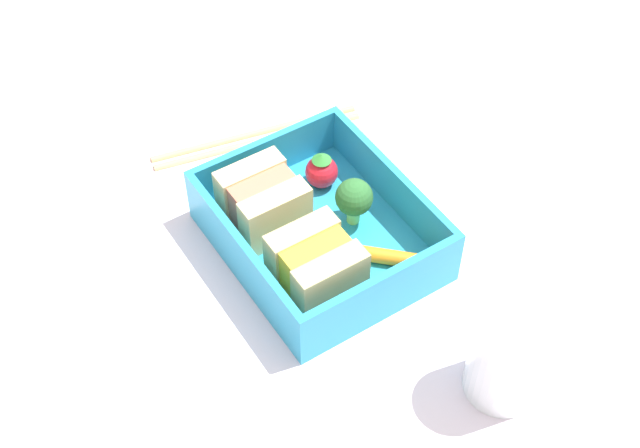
{
  "coord_description": "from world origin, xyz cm",
  "views": [
    {
      "loc": [
        -37.7,
        24.44,
        53.82
      ],
      "look_at": [
        0.0,
        0.0,
        2.7
      ],
      "focal_mm": 50.0,
      "sensor_mm": 36.0,
      "label": 1
    }
  ],
  "objects_px": {
    "sandwich_center_left": "(263,201)",
    "carrot_stick_far_left": "(393,258)",
    "drinking_glass": "(510,352)",
    "strawberry_far_left": "(322,171)",
    "chopstick_pair": "(257,135)",
    "broccoli_floret": "(354,198)",
    "sandwich_left": "(316,266)"
  },
  "relations": [
    {
      "from": "carrot_stick_far_left",
      "to": "strawberry_far_left",
      "type": "bearing_deg",
      "value": -0.21
    },
    {
      "from": "sandwich_left",
      "to": "broccoli_floret",
      "type": "bearing_deg",
      "value": -57.09
    },
    {
      "from": "sandwich_center_left",
      "to": "strawberry_far_left",
      "type": "relative_size",
      "value": 1.73
    },
    {
      "from": "drinking_glass",
      "to": "carrot_stick_far_left",
      "type": "bearing_deg",
      "value": 2.33
    },
    {
      "from": "strawberry_far_left",
      "to": "drinking_glass",
      "type": "bearing_deg",
      "value": -178.81
    },
    {
      "from": "carrot_stick_far_left",
      "to": "drinking_glass",
      "type": "distance_m",
      "value": 0.12
    },
    {
      "from": "carrot_stick_far_left",
      "to": "strawberry_far_left",
      "type": "distance_m",
      "value": 0.1
    },
    {
      "from": "carrot_stick_far_left",
      "to": "drinking_glass",
      "type": "relative_size",
      "value": 0.65
    },
    {
      "from": "broccoli_floret",
      "to": "drinking_glass",
      "type": "height_order",
      "value": "drinking_glass"
    },
    {
      "from": "sandwich_center_left",
      "to": "carrot_stick_far_left",
      "type": "relative_size",
      "value": 1.05
    },
    {
      "from": "carrot_stick_far_left",
      "to": "sandwich_center_left",
      "type": "bearing_deg",
      "value": 33.85
    },
    {
      "from": "sandwich_left",
      "to": "chopstick_pair",
      "type": "xyz_separation_m",
      "value": [
        0.17,
        -0.05,
        -0.03
      ]
    },
    {
      "from": "sandwich_left",
      "to": "broccoli_floret",
      "type": "height_order",
      "value": "sandwich_left"
    },
    {
      "from": "carrot_stick_far_left",
      "to": "drinking_glass",
      "type": "xyz_separation_m",
      "value": [
        -0.12,
        -0.0,
        0.02
      ]
    },
    {
      "from": "sandwich_center_left",
      "to": "carrot_stick_far_left",
      "type": "bearing_deg",
      "value": -146.15
    },
    {
      "from": "sandwich_center_left",
      "to": "chopstick_pair",
      "type": "height_order",
      "value": "sandwich_center_left"
    },
    {
      "from": "chopstick_pair",
      "to": "strawberry_far_left",
      "type": "bearing_deg",
      "value": -172.75
    },
    {
      "from": "sandwich_left",
      "to": "strawberry_far_left",
      "type": "relative_size",
      "value": 1.73
    },
    {
      "from": "strawberry_far_left",
      "to": "drinking_glass",
      "type": "height_order",
      "value": "drinking_glass"
    },
    {
      "from": "carrot_stick_far_left",
      "to": "drinking_glass",
      "type": "height_order",
      "value": "drinking_glass"
    },
    {
      "from": "carrot_stick_far_left",
      "to": "chopstick_pair",
      "type": "bearing_deg",
      "value": 3.29
    },
    {
      "from": "broccoli_floret",
      "to": "chopstick_pair",
      "type": "relative_size",
      "value": 0.22
    },
    {
      "from": "sandwich_center_left",
      "to": "carrot_stick_far_left",
      "type": "distance_m",
      "value": 0.11
    },
    {
      "from": "broccoli_floret",
      "to": "chopstick_pair",
      "type": "height_order",
      "value": "broccoli_floret"
    },
    {
      "from": "broccoli_floret",
      "to": "strawberry_far_left",
      "type": "bearing_deg",
      "value": -1.46
    },
    {
      "from": "strawberry_far_left",
      "to": "drinking_glass",
      "type": "xyz_separation_m",
      "value": [
        -0.22,
        -0.0,
        0.02
      ]
    },
    {
      "from": "sandwich_left",
      "to": "sandwich_center_left",
      "type": "bearing_deg",
      "value": 0.0
    },
    {
      "from": "sandwich_center_left",
      "to": "chopstick_pair",
      "type": "relative_size",
      "value": 0.3
    },
    {
      "from": "chopstick_pair",
      "to": "sandwich_center_left",
      "type": "bearing_deg",
      "value": 153.1
    },
    {
      "from": "broccoli_floret",
      "to": "strawberry_far_left",
      "type": "xyz_separation_m",
      "value": [
        0.05,
        -0.0,
        -0.01
      ]
    },
    {
      "from": "sandwich_left",
      "to": "strawberry_far_left",
      "type": "bearing_deg",
      "value": -35.17
    },
    {
      "from": "sandwich_left",
      "to": "drinking_glass",
      "type": "relative_size",
      "value": 0.68
    }
  ]
}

